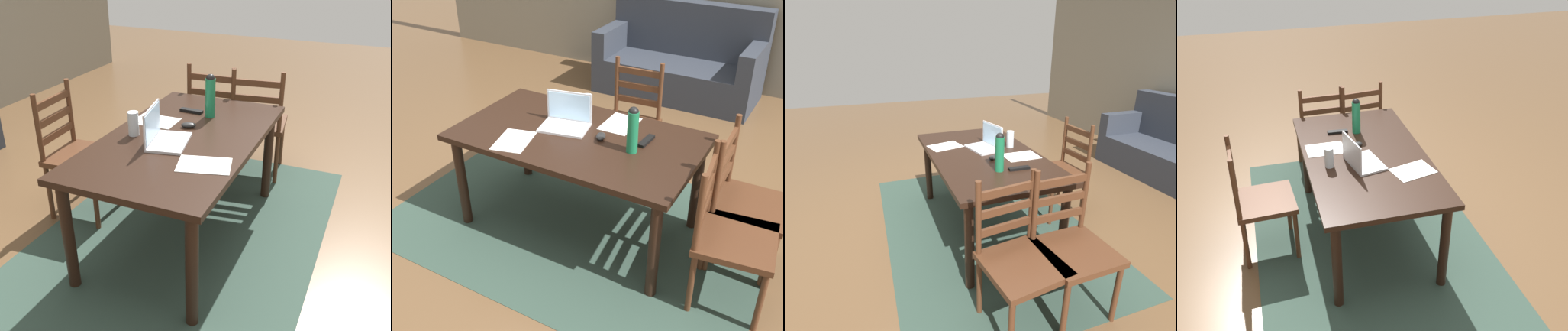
{
  "view_description": "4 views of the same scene",
  "coord_description": "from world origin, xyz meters",
  "views": [
    {
      "loc": [
        -2.42,
        -1.12,
        1.87
      ],
      "look_at": [
        0.11,
        -0.04,
        0.49
      ],
      "focal_mm": 42.06,
      "sensor_mm": 36.0,
      "label": 1
    },
    {
      "loc": [
        1.46,
        -2.44,
        2.23
      ],
      "look_at": [
        0.06,
        0.02,
        0.51
      ],
      "focal_mm": 44.42,
      "sensor_mm": 36.0,
      "label": 2
    },
    {
      "loc": [
        2.45,
        -0.92,
        1.67
      ],
      "look_at": [
        -0.12,
        0.01,
        0.58
      ],
      "focal_mm": 28.69,
      "sensor_mm": 36.0,
      "label": 3
    },
    {
      "loc": [
        -3.05,
        0.76,
        2.49
      ],
      "look_at": [
        0.02,
        -0.06,
        0.62
      ],
      "focal_mm": 42.97,
      "sensor_mm": 36.0,
      "label": 4
    }
  ],
  "objects": [
    {
      "name": "chair_far_head",
      "position": [
        -0.0,
        0.83,
        0.46
      ],
      "size": [
        0.47,
        0.47,
        0.95
      ],
      "color": "#4C2B19",
      "rests_on": "ground"
    },
    {
      "name": "ground_plane",
      "position": [
        0.0,
        0.0,
        0.0
      ],
      "size": [
        14.0,
        14.0,
        0.0
      ],
      "primitive_type": "plane",
      "color": "brown"
    },
    {
      "name": "couch",
      "position": [
        -0.25,
        2.71,
        0.36
      ],
      "size": [
        1.8,
        0.8,
        1.0
      ],
      "color": "#2D333D",
      "rests_on": "ground"
    },
    {
      "name": "tv_remote",
      "position": [
        0.43,
        0.13,
        0.75
      ],
      "size": [
        0.05,
        0.17,
        0.02
      ],
      "primitive_type": "cube",
      "rotation": [
        0.0,
        0.0,
        3.09
      ],
      "color": "black",
      "rests_on": "dining_table"
    },
    {
      "name": "drinking_glass",
      "position": [
        -0.1,
        0.3,
        0.81
      ],
      "size": [
        0.07,
        0.07,
        0.15
      ],
      "primitive_type": "cylinder",
      "color": "silver",
      "rests_on": "dining_table"
    },
    {
      "name": "water_bottle",
      "position": [
        0.4,
        -0.03,
        0.89
      ],
      "size": [
        0.07,
        0.07,
        0.3
      ],
      "color": "#197247",
      "rests_on": "dining_table"
    },
    {
      "name": "chair_right_near",
      "position": [
        1.1,
        -0.19,
        0.46
      ],
      "size": [
        0.49,
        0.49,
        0.95
      ],
      "color": "#4C2B19",
      "rests_on": "ground"
    },
    {
      "name": "dining_table",
      "position": [
        0.0,
        0.0,
        0.65
      ],
      "size": [
        1.63,
        0.92,
        0.74
      ],
      "color": "black",
      "rests_on": "ground"
    },
    {
      "name": "computer_mouse",
      "position": [
        0.16,
        0.03,
        0.75
      ],
      "size": [
        0.09,
        0.11,
        0.03
      ],
      "primitive_type": "ellipsoid",
      "rotation": [
        0.0,
        0.0,
        0.36
      ],
      "color": "black",
      "rests_on": "dining_table"
    },
    {
      "name": "laptop",
      "position": [
        -0.14,
        0.08,
        0.8
      ],
      "size": [
        0.36,
        0.28,
        0.23
      ],
      "color": "silver",
      "rests_on": "dining_table"
    },
    {
      "name": "chair_right_far",
      "position": [
        1.1,
        0.18,
        0.46
      ],
      "size": [
        0.45,
        0.45,
        0.95
      ],
      "color": "#4C2B19",
      "rests_on": "ground"
    },
    {
      "name": "area_rug",
      "position": [
        0.0,
        0.0,
        0.0
      ],
      "size": [
        2.68,
        1.82,
        0.01
      ],
      "primitive_type": "cube",
      "color": "#2D4238",
      "rests_on": "ground"
    },
    {
      "name": "paper_stack_left",
      "position": [
        -0.32,
        -0.28,
        0.74
      ],
      "size": [
        0.28,
        0.34,
        0.0
      ],
      "primitive_type": "cube",
      "rotation": [
        0.0,
        0.0,
        0.25
      ],
      "color": "white",
      "rests_on": "dining_table"
    },
    {
      "name": "paper_stack_right",
      "position": [
        0.17,
        0.28,
        0.74
      ],
      "size": [
        0.21,
        0.3,
        0.0
      ],
      "primitive_type": "cube",
      "rotation": [
        0.0,
        0.0,
        0.01
      ],
      "color": "white",
      "rests_on": "dining_table"
    }
  ]
}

